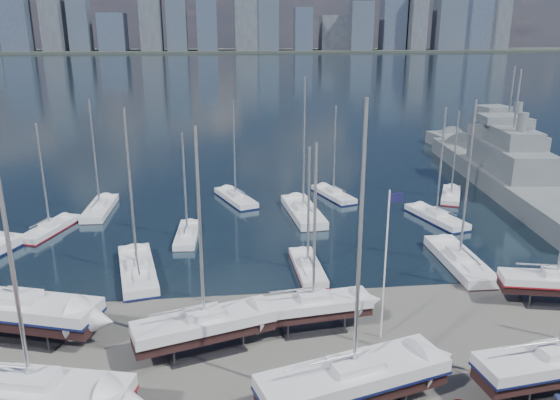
{
  "coord_description": "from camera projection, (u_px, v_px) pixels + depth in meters",
  "views": [
    {
      "loc": [
        -6.64,
        -42.29,
        21.6
      ],
      "look_at": [
        -0.94,
        8.0,
        5.9
      ],
      "focal_mm": 35.0,
      "sensor_mm": 36.0,
      "label": 1
    }
  ],
  "objects": [
    {
      "name": "ground",
      "position": [
        323.0,
        357.0,
        37.76
      ],
      "size": [
        1400.0,
        1400.0,
        0.0
      ],
      "primitive_type": "plane",
      "color": "#605E59",
      "rests_on": "ground"
    },
    {
      "name": "water",
      "position": [
        228.0,
        68.0,
        332.01
      ],
      "size": [
        1400.0,
        600.0,
        0.4
      ],
      "primitive_type": "cube",
      "color": "#172836",
      "rests_on": "ground"
    },
    {
      "name": "far_shore",
      "position": [
        222.0,
        51.0,
        578.39
      ],
      "size": [
        1400.0,
        80.0,
        2.2
      ],
      "primitive_type": "cube",
      "color": "#2D332D",
      "rests_on": "ground"
    },
    {
      "name": "skyline",
      "position": [
        214.0,
        13.0,
        560.37
      ],
      "size": [
        639.14,
        43.8,
        107.69
      ],
      "color": "#475166",
      "rests_on": "far_shore"
    },
    {
      "name": "sailboat_cradle_0",
      "position": [
        20.0,
        310.0,
        39.52
      ],
      "size": [
        12.4,
        6.9,
        19.06
      ],
      "rotation": [
        0.0,
        0.0,
        -0.32
      ],
      "color": "#2D2D33",
      "rests_on": "ground"
    },
    {
      "name": "sailboat_cradle_1",
      "position": [
        32.0,
        394.0,
        30.49
      ],
      "size": [
        11.69,
        5.8,
        18.04
      ],
      "rotation": [
        0.0,
        0.0,
        -0.25
      ],
      "color": "#2D2D33",
      "rests_on": "ground"
    },
    {
      "name": "sailboat_cradle_2",
      "position": [
        204.0,
        325.0,
        37.85
      ],
      "size": [
        10.19,
        5.56,
        16.03
      ],
      "rotation": [
        0.0,
        0.0,
        0.3
      ],
      "color": "#2D2D33",
      "rests_on": "ground"
    },
    {
      "name": "sailboat_cradle_3",
      "position": [
        354.0,
        379.0,
        31.77
      ],
      "size": [
        12.0,
        6.29,
        18.47
      ],
      "rotation": [
        0.0,
        0.0,
        0.28
      ],
      "color": "#2D2D33",
      "rests_on": "ground"
    },
    {
      "name": "sailboat_cradle_4",
      "position": [
        313.0,
        306.0,
        40.66
      ],
      "size": [
        8.96,
        3.53,
        14.37
      ],
      "rotation": [
        0.0,
        0.0,
        0.13
      ],
      "color": "#2D2D33",
      "rests_on": "ground"
    },
    {
      "name": "sailboat_cradle_5",
      "position": [
        556.0,
        363.0,
        33.46
      ],
      "size": [
        10.51,
        4.15,
        16.48
      ],
      "rotation": [
        0.0,
        0.0,
        0.13
      ],
      "color": "#2D2D33",
      "rests_on": "ground"
    },
    {
      "name": "sailboat_cradle_6",
      "position": [
        556.0,
        282.0,
        44.49
      ],
      "size": [
        9.12,
        4.45,
        14.33
      ],
      "rotation": [
        0.0,
        0.0,
        -0.24
      ],
      "color": "#2D2D33",
      "rests_on": "ground"
    },
    {
      "name": "sailboat_moored_1",
      "position": [
        50.0,
        230.0,
        61.15
      ],
      "size": [
        5.04,
        8.93,
        12.87
      ],
      "rotation": [
        0.0,
        0.0,
        1.25
      ],
      "color": "black",
      "rests_on": "water"
    },
    {
      "name": "sailboat_moored_2",
      "position": [
        100.0,
        210.0,
        67.98
      ],
      "size": [
        2.99,
        9.78,
        14.66
      ],
      "rotation": [
        0.0,
        0.0,
        1.54
      ],
      "color": "black",
      "rests_on": "water"
    },
    {
      "name": "sailboat_moored_3",
      "position": [
        138.0,
        272.0,
        50.39
      ],
      "size": [
        5.12,
        11.21,
        16.19
      ],
      "rotation": [
        0.0,
        0.0,
        1.77
      ],
      "color": "black",
      "rests_on": "water"
    },
    {
      "name": "sailboat_moored_4",
      "position": [
        188.0,
        235.0,
        59.38
      ],
      "size": [
        2.67,
        8.14,
        12.13
      ],
      "rotation": [
        0.0,
        0.0,
        1.52
      ],
      "color": "black",
      "rests_on": "water"
    },
    {
      "name": "sailboat_moored_5",
      "position": [
        236.0,
        199.0,
        72.3
      ],
      "size": [
        5.71,
        9.68,
        13.98
      ],
      "rotation": [
        0.0,
        0.0,
        1.93
      ],
      "color": "black",
      "rests_on": "water"
    },
    {
      "name": "sailboat_moored_6",
      "position": [
        308.0,
        268.0,
        51.23
      ],
      "size": [
        2.54,
        8.38,
        12.44
      ],
      "rotation": [
        0.0,
        0.0,
        1.6
      ],
      "color": "black",
      "rests_on": "water"
    },
    {
      "name": "sailboat_moored_7",
      "position": [
        303.0,
        213.0,
        66.54
      ],
      "size": [
        4.15,
        11.77,
        17.44
      ],
      "rotation": [
        0.0,
        0.0,
        1.65
      ],
      "color": "black",
      "rests_on": "water"
    },
    {
      "name": "sailboat_moored_8",
      "position": [
        333.0,
        195.0,
        73.97
      ],
      "size": [
        4.89,
        9.0,
        12.96
      ],
      "rotation": [
        0.0,
        0.0,
        1.87
      ],
      "color": "black",
      "rests_on": "water"
    },
    {
      "name": "sailboat_moored_9",
      "position": [
        459.0,
        262.0,
        52.47
      ],
      "size": [
        3.24,
        11.05,
        16.63
      ],
      "rotation": [
        0.0,
        0.0,
        1.56
      ],
      "color": "black",
      "rests_on": "water"
    },
    {
      "name": "sailboat_moored_10",
      "position": [
        436.0,
        218.0,
        64.89
      ],
      "size": [
        5.02,
        9.8,
        14.11
      ],
      "rotation": [
        0.0,
        0.0,
        1.84
      ],
      "color": "black",
      "rests_on": "water"
    },
    {
      "name": "sailboat_moored_11",
      "position": [
        451.0,
        196.0,
        73.65
      ],
      "size": [
        5.59,
        8.45,
        12.34
      ],
      "rotation": [
        0.0,
        0.0,
        1.13
      ],
      "color": "black",
      "rests_on": "water"
    },
    {
      "name": "naval_ship_east",
      "position": [
        507.0,
        177.0,
        77.82
      ],
      "size": [
        13.24,
        50.19,
        18.47
      ],
      "rotation": [
        0.0,
        0.0,
        1.46
      ],
      "color": "slate",
      "rests_on": "water"
    },
    {
      "name": "naval_ship_west",
      "position": [
        503.0,
        156.0,
        91.16
      ],
      "size": [
        11.27,
        42.93,
        17.82
      ],
      "rotation": [
        0.0,
        0.0,
        1.68
      ],
      "color": "slate",
      "rests_on": "water"
    },
    {
      "name": "flagpole",
      "position": [
        387.0,
        256.0,
        38.3
      ],
      "size": [
        1.0,
        0.12,
        11.34
      ],
      "color": "white",
      "rests_on": "ground"
    }
  ]
}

